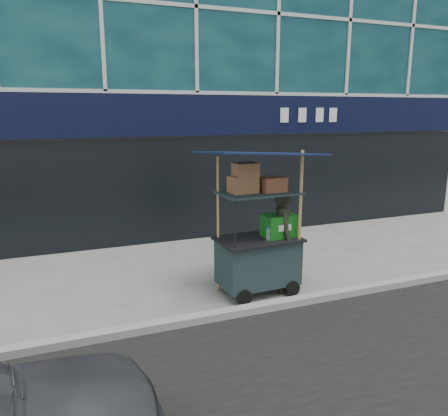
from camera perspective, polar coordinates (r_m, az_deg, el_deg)
name	(u,v)px	position (r m, az deg, el deg)	size (l,w,h in m)	color
ground	(274,303)	(7.19, 6.54, -12.18)	(80.00, 80.00, 0.00)	slate
curb	(280,304)	(7.01, 7.33, -12.36)	(80.00, 0.18, 0.12)	#989890
vendor_cart	(259,243)	(7.27, 4.64, -4.59)	(1.88, 1.37, 2.45)	#1B2C2F
vendor_man	(284,239)	(7.43, 7.80, -3.98)	(0.66, 0.43, 1.80)	black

